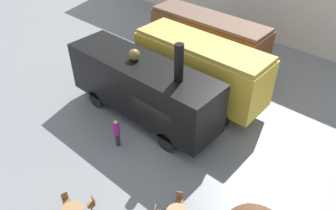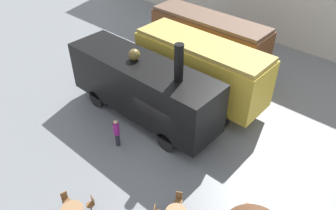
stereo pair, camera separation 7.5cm
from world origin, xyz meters
TOP-DOWN VIEW (x-y plane):
  - ground_plane at (0.00, 0.00)m, footprint 80.00×80.00m
  - passenger_coach_wooden at (-2.74, 8.16)m, footprint 8.72×2.54m
  - passenger_coach_vintage at (-0.59, 4.41)m, footprint 8.41×2.77m
  - steam_locomotive at (-1.95, 0.79)m, footprint 9.63×2.68m
  - cafe_chair_4 at (1.05, -5.40)m, footprint 0.36×0.38m
  - cafe_chair_5 at (0.03, -6.04)m, footprint 0.38×0.36m
  - cafe_chair_11 at (3.74, -2.71)m, footprint 0.39×0.40m
  - visitor_person at (-1.24, -1.90)m, footprint 0.34×0.34m

SIDE VIEW (x-z plane):
  - ground_plane at x=0.00m, z-range 0.00..0.00m
  - cafe_chair_4 at x=1.05m, z-range 0.07..0.94m
  - cafe_chair_5 at x=0.03m, z-range 0.07..0.94m
  - cafe_chair_11 at x=3.74m, z-range 0.07..0.94m
  - visitor_person at x=-1.24m, z-range 0.08..1.80m
  - passenger_coach_wooden at x=-2.74m, z-range 0.30..4.13m
  - steam_locomotive at x=-1.95m, z-range -0.61..5.05m
  - passenger_coach_vintage at x=-0.59m, z-range 0.38..4.39m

